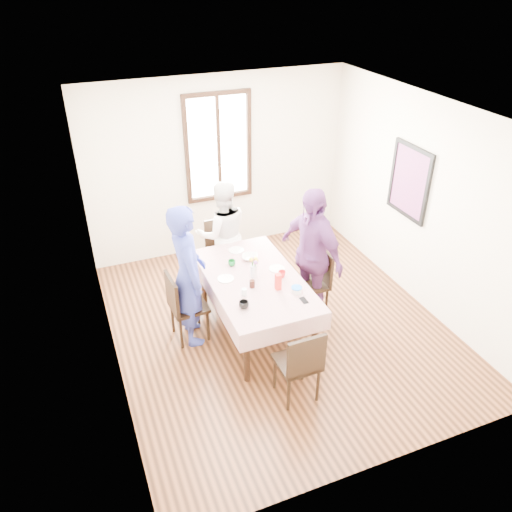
{
  "coord_description": "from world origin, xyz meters",
  "views": [
    {
      "loc": [
        -2.16,
        -4.66,
        4.09
      ],
      "look_at": [
        -0.3,
        -0.01,
        1.1
      ],
      "focal_mm": 35.5,
      "sensor_mm": 36.0,
      "label": 1
    }
  ],
  "objects_px": {
    "person_left": "(188,275)",
    "person_right": "(310,255)",
    "dining_table": "(254,304)",
    "chair_near": "(297,362)",
    "chair_left": "(189,306)",
    "chair_far": "(223,253)",
    "person_far": "(223,234)",
    "chair_right": "(310,284)"
  },
  "relations": [
    {
      "from": "person_right",
      "to": "person_far",
      "type": "bearing_deg",
      "value": -160.94
    },
    {
      "from": "person_left",
      "to": "person_right",
      "type": "bearing_deg",
      "value": -91.52
    },
    {
      "from": "chair_right",
      "to": "person_right",
      "type": "distance_m",
      "value": 0.43
    },
    {
      "from": "chair_near",
      "to": "person_left",
      "type": "height_order",
      "value": "person_left"
    },
    {
      "from": "chair_near",
      "to": "person_right",
      "type": "xyz_separation_m",
      "value": [
        0.76,
        1.25,
        0.43
      ]
    },
    {
      "from": "chair_left",
      "to": "person_far",
      "type": "xyz_separation_m",
      "value": [
        0.79,
        1.01,
        0.32
      ]
    },
    {
      "from": "chair_far",
      "to": "chair_near",
      "type": "bearing_deg",
      "value": 92.32
    },
    {
      "from": "chair_far",
      "to": "chair_left",
      "type": "bearing_deg",
      "value": 55.08
    },
    {
      "from": "chair_near",
      "to": "person_left",
      "type": "bearing_deg",
      "value": 118.47
    },
    {
      "from": "person_left",
      "to": "person_far",
      "type": "relative_size",
      "value": 1.15
    },
    {
      "from": "chair_far",
      "to": "chair_near",
      "type": "relative_size",
      "value": 1.0
    },
    {
      "from": "chair_left",
      "to": "person_left",
      "type": "xyz_separation_m",
      "value": [
        0.02,
        0.0,
        0.44
      ]
    },
    {
      "from": "chair_right",
      "to": "person_far",
      "type": "xyz_separation_m",
      "value": [
        -0.79,
        1.12,
        0.32
      ]
    },
    {
      "from": "chair_right",
      "to": "person_left",
      "type": "height_order",
      "value": "person_left"
    },
    {
      "from": "chair_right",
      "to": "person_right",
      "type": "bearing_deg",
      "value": 91.27
    },
    {
      "from": "dining_table",
      "to": "person_left",
      "type": "bearing_deg",
      "value": 167.95
    },
    {
      "from": "chair_left",
      "to": "person_left",
      "type": "height_order",
      "value": "person_left"
    },
    {
      "from": "chair_right",
      "to": "chair_near",
      "type": "bearing_deg",
      "value": 149.15
    },
    {
      "from": "chair_far",
      "to": "person_right",
      "type": "height_order",
      "value": "person_right"
    },
    {
      "from": "dining_table",
      "to": "chair_near",
      "type": "distance_m",
      "value": 1.2
    },
    {
      "from": "person_far",
      "to": "person_right",
      "type": "relative_size",
      "value": 0.87
    },
    {
      "from": "person_far",
      "to": "person_left",
      "type": "bearing_deg",
      "value": 58.71
    },
    {
      "from": "chair_near",
      "to": "person_right",
      "type": "height_order",
      "value": "person_right"
    },
    {
      "from": "chair_near",
      "to": "person_left",
      "type": "xyz_separation_m",
      "value": [
        -0.76,
        1.36,
        0.44
      ]
    },
    {
      "from": "chair_left",
      "to": "dining_table",
      "type": "bearing_deg",
      "value": 74.49
    },
    {
      "from": "chair_right",
      "to": "chair_near",
      "type": "distance_m",
      "value": 1.48
    },
    {
      "from": "person_far",
      "to": "person_right",
      "type": "height_order",
      "value": "person_right"
    },
    {
      "from": "dining_table",
      "to": "person_right",
      "type": "bearing_deg",
      "value": 4.07
    },
    {
      "from": "chair_right",
      "to": "chair_far",
      "type": "height_order",
      "value": "same"
    },
    {
      "from": "dining_table",
      "to": "chair_near",
      "type": "height_order",
      "value": "chair_near"
    },
    {
      "from": "chair_left",
      "to": "chair_right",
      "type": "distance_m",
      "value": 1.58
    },
    {
      "from": "dining_table",
      "to": "chair_far",
      "type": "relative_size",
      "value": 1.91
    },
    {
      "from": "chair_right",
      "to": "person_left",
      "type": "distance_m",
      "value": 1.61
    },
    {
      "from": "chair_left",
      "to": "chair_right",
      "type": "height_order",
      "value": "same"
    },
    {
      "from": "chair_left",
      "to": "person_right",
      "type": "xyz_separation_m",
      "value": [
        1.55,
        -0.11,
        0.43
      ]
    },
    {
      "from": "chair_far",
      "to": "person_right",
      "type": "bearing_deg",
      "value": 126.12
    },
    {
      "from": "dining_table",
      "to": "person_right",
      "type": "relative_size",
      "value": 0.98
    },
    {
      "from": "chair_right",
      "to": "person_far",
      "type": "bearing_deg",
      "value": 36.31
    },
    {
      "from": "chair_far",
      "to": "chair_near",
      "type": "xyz_separation_m",
      "value": [
        0.0,
        -2.39,
        0.0
      ]
    },
    {
      "from": "chair_left",
      "to": "chair_near",
      "type": "bearing_deg",
      "value": 26.24
    },
    {
      "from": "chair_left",
      "to": "person_far",
      "type": "distance_m",
      "value": 1.32
    },
    {
      "from": "person_left",
      "to": "person_far",
      "type": "height_order",
      "value": "person_left"
    }
  ]
}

